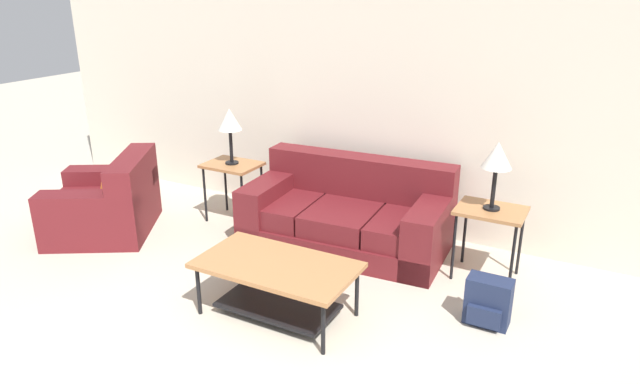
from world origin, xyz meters
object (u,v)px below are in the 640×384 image
object	(u,v)px
side_table_right	(490,217)
table_lamp_left	(230,121)
couch	(348,217)
backpack	(488,302)
armchair	(107,205)
table_lamp_right	(497,157)
side_table_left	(232,170)
coffee_table	(277,277)

from	to	relation	value
side_table_right	table_lamp_left	world-z (taller)	table_lamp_left
couch	backpack	world-z (taller)	couch
armchair	table_lamp_right	distance (m)	3.85
couch	table_lamp_right	distance (m)	1.57
couch	table_lamp_left	size ratio (longest dim) A/B	3.39
side_table_left	side_table_right	size ratio (longest dim) A/B	1.00
couch	backpack	bearing A→B (deg)	-26.41
coffee_table	side_table_left	world-z (taller)	side_table_left
couch	armchair	xyz separation A→B (m)	(-2.31, -0.89, -0.00)
armchair	backpack	world-z (taller)	armchair
side_table_left	table_lamp_right	xyz separation A→B (m)	(2.69, -0.00, 0.53)
coffee_table	side_table_right	xyz separation A→B (m)	(1.27, 1.38, 0.24)
coffee_table	table_lamp_left	world-z (taller)	table_lamp_left
side_table_left	armchair	bearing A→B (deg)	-138.42
table_lamp_right	backpack	world-z (taller)	table_lamp_right
couch	side_table_right	distance (m)	1.38
side_table_right	table_lamp_left	distance (m)	2.75
side_table_left	couch	bearing A→B (deg)	1.16
couch	backpack	size ratio (longest dim) A/B	5.29
table_lamp_right	side_table_left	bearing A→B (deg)	180.00
coffee_table	backpack	distance (m)	1.60
table_lamp_left	coffee_table	bearing A→B (deg)	-44.15
couch	backpack	xyz separation A→B (m)	(1.53, -0.76, -0.11)
couch	side_table_left	world-z (taller)	couch
table_lamp_left	backpack	distance (m)	3.11
side_table_right	couch	bearing A→B (deg)	178.85
coffee_table	backpack	bearing A→B (deg)	23.84
backpack	table_lamp_right	bearing A→B (deg)	104.11
backpack	couch	bearing A→B (deg)	153.59
side_table_left	table_lamp_right	size ratio (longest dim) A/B	1.09
side_table_right	table_lamp_left	xyz separation A→B (m)	(-2.69, -0.00, 0.53)
side_table_left	backpack	distance (m)	3.00
side_table_left	backpack	world-z (taller)	side_table_left
side_table_right	backpack	size ratio (longest dim) A/B	1.71
coffee_table	table_lamp_right	size ratio (longest dim) A/B	2.07
side_table_left	table_lamp_right	bearing A→B (deg)	-0.00
side_table_left	coffee_table	bearing A→B (deg)	-44.15
table_lamp_right	backpack	xyz separation A→B (m)	(0.18, -0.74, -0.91)
coffee_table	side_table_right	world-z (taller)	side_table_right
side_table_right	backpack	world-z (taller)	side_table_right
coffee_table	couch	bearing A→B (deg)	93.13
side_table_right	table_lamp_right	size ratio (longest dim) A/B	1.09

